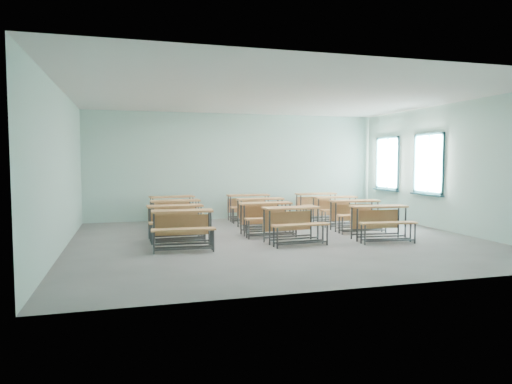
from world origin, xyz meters
TOP-DOWN VIEW (x-y plane):
  - room at (0.08, 0.03)m, footprint 9.04×8.04m
  - desk_unit_r0c0 at (-2.19, -0.44)m, footprint 1.29×0.91m
  - desk_unit_r0c1 at (0.18, -0.47)m, footprint 1.29×0.91m
  - desk_unit_r0c2 at (2.16, -0.71)m, footprint 1.32×0.96m
  - desk_unit_r1c0 at (-2.22, 0.63)m, footprint 1.26×0.87m
  - desk_unit_r1c1 at (-0.06, 0.70)m, footprint 1.24×0.84m
  - desk_unit_r1c2 at (2.29, 0.68)m, footprint 1.29×0.90m
  - desk_unit_r2c0 at (-2.07, 1.98)m, footprint 1.28×0.89m
  - desk_unit_r2c1 at (0.16, 1.90)m, footprint 1.26×0.86m
  - desk_unit_r2c2 at (2.33, 1.89)m, footprint 1.26×0.86m
  - desk_unit_r3c0 at (-2.03, 3.28)m, footprint 1.34×0.99m
  - desk_unit_r3c1 at (0.18, 3.25)m, footprint 1.26×0.86m
  - desk_unit_r3c2 at (2.35, 3.24)m, footprint 1.24×0.84m

SIDE VIEW (x-z plane):
  - desk_unit_r0c0 at x=-2.19m, z-range 0.13..0.91m
  - desk_unit_r0c1 at x=0.18m, z-range 0.13..0.91m
  - desk_unit_r0c2 at x=2.16m, z-range 0.13..0.91m
  - desk_unit_r1c0 at x=-2.22m, z-range 0.13..0.91m
  - desk_unit_r1c1 at x=-0.06m, z-range 0.13..0.91m
  - desk_unit_r1c2 at x=2.29m, z-range 0.13..0.91m
  - desk_unit_r2c0 at x=-2.07m, z-range 0.13..0.91m
  - desk_unit_r2c1 at x=0.16m, z-range 0.13..0.91m
  - desk_unit_r2c2 at x=2.33m, z-range 0.13..0.91m
  - desk_unit_r3c0 at x=-2.03m, z-range 0.13..0.91m
  - desk_unit_r3c1 at x=0.18m, z-range 0.13..0.91m
  - desk_unit_r3c2 at x=2.35m, z-range 0.13..0.91m
  - room at x=0.08m, z-range -0.02..3.22m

